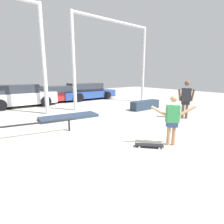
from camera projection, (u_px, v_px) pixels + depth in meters
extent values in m
plane|color=#B2ADA3|center=(138.00, 144.00, 5.16)|extent=(36.00, 36.00, 0.00)
cylinder|color=tan|center=(169.00, 134.00, 5.02)|extent=(0.11, 0.11, 0.68)
cylinder|color=tan|center=(174.00, 134.00, 5.02)|extent=(0.11, 0.11, 0.68)
cube|color=navy|center=(172.00, 124.00, 4.96)|extent=(0.34, 0.31, 0.15)
cube|color=#338C4C|center=(173.00, 114.00, 4.90)|extent=(0.39, 0.35, 0.49)
sphere|color=tan|center=(174.00, 99.00, 4.81)|extent=(0.19, 0.19, 0.19)
cylinder|color=tan|center=(158.00, 111.00, 4.88)|extent=(0.40, 0.32, 0.30)
cylinder|color=tan|center=(188.00, 111.00, 4.89)|extent=(0.40, 0.32, 0.30)
cube|color=black|center=(149.00, 145.00, 4.91)|extent=(0.70, 0.72, 0.01)
cylinder|color=silver|center=(158.00, 145.00, 4.98)|extent=(0.06, 0.06, 0.05)
cylinder|color=silver|center=(159.00, 149.00, 4.77)|extent=(0.06, 0.06, 0.05)
cylinder|color=silver|center=(139.00, 144.00, 5.07)|extent=(0.06, 0.06, 0.05)
cylinder|color=silver|center=(139.00, 147.00, 4.86)|extent=(0.06, 0.06, 0.05)
cube|color=#28384C|center=(145.00, 105.00, 10.30)|extent=(1.93, 0.53, 0.51)
cube|color=#28384C|center=(69.00, 117.00, 8.22)|extent=(2.75, 1.19, 0.13)
cylinder|color=black|center=(35.00, 123.00, 5.80)|extent=(2.71, 0.57, 0.06)
cylinder|color=black|center=(69.00, 125.00, 6.34)|extent=(0.07, 0.07, 0.42)
cylinder|color=silver|center=(44.00, 61.00, 8.63)|extent=(0.20, 0.20, 5.32)
cylinder|color=silver|center=(73.00, 63.00, 9.58)|extent=(0.20, 0.20, 5.32)
cylinder|color=silver|center=(143.00, 66.00, 12.89)|extent=(0.20, 0.20, 5.32)
cylinder|color=silver|center=(114.00, 21.00, 10.69)|extent=(5.58, 0.16, 0.16)
cube|color=white|center=(22.00, 98.00, 11.16)|extent=(4.07, 1.74, 0.71)
cube|color=#2D333D|center=(18.00, 89.00, 10.94)|extent=(2.25, 1.57, 0.52)
cylinder|color=black|center=(39.00, 98.00, 12.57)|extent=(0.66, 0.23, 0.65)
cylinder|color=black|center=(46.00, 101.00, 11.29)|extent=(0.66, 0.23, 0.65)
cylinder|color=black|center=(0.00, 105.00, 9.83)|extent=(0.66, 0.23, 0.65)
cube|color=red|center=(59.00, 96.00, 13.08)|extent=(4.01, 1.82, 0.55)
cube|color=#2D333D|center=(57.00, 89.00, 12.88)|extent=(2.23, 1.62, 0.48)
cylinder|color=black|center=(71.00, 95.00, 14.46)|extent=(0.66, 0.24, 0.65)
cylinder|color=black|center=(79.00, 97.00, 13.15)|extent=(0.66, 0.24, 0.65)
cylinder|color=black|center=(40.00, 98.00, 13.07)|extent=(0.66, 0.24, 0.65)
cylinder|color=black|center=(46.00, 100.00, 11.76)|extent=(0.66, 0.24, 0.65)
cube|color=#284793|center=(87.00, 94.00, 14.47)|extent=(4.53, 1.83, 0.57)
cube|color=#2D333D|center=(85.00, 87.00, 14.24)|extent=(2.49, 1.69, 0.60)
cylinder|color=black|center=(96.00, 93.00, 16.03)|extent=(0.63, 0.22, 0.63)
cylinder|color=black|center=(107.00, 95.00, 14.64)|extent=(0.63, 0.22, 0.63)
cylinder|color=black|center=(67.00, 96.00, 14.36)|extent=(0.63, 0.22, 0.63)
cylinder|color=black|center=(77.00, 98.00, 12.97)|extent=(0.63, 0.22, 0.63)
cylinder|color=brown|center=(187.00, 110.00, 8.08)|extent=(0.12, 0.12, 0.82)
cylinder|color=brown|center=(183.00, 110.00, 8.12)|extent=(0.12, 0.12, 0.82)
cube|color=black|center=(185.00, 103.00, 8.03)|extent=(0.37, 0.38, 0.18)
cube|color=#26262D|center=(186.00, 95.00, 7.95)|extent=(0.41, 0.43, 0.59)
sphere|color=brown|center=(187.00, 83.00, 7.84)|extent=(0.23, 0.23, 0.23)
cylinder|color=brown|center=(193.00, 95.00, 7.90)|extent=(0.18, 0.19, 0.55)
cylinder|color=brown|center=(180.00, 95.00, 8.01)|extent=(0.18, 0.19, 0.55)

